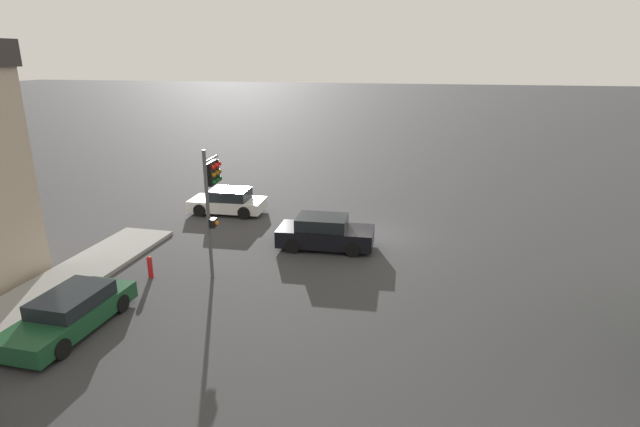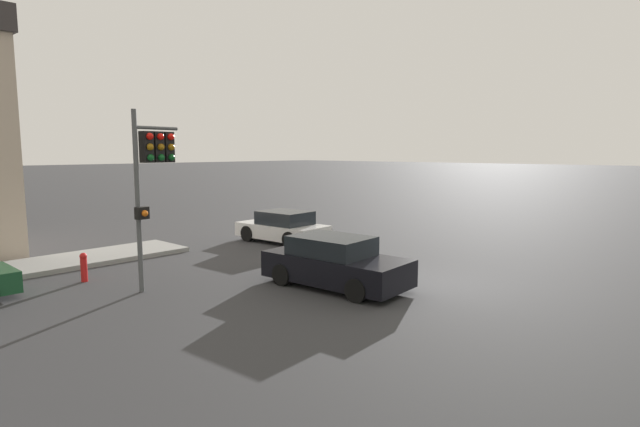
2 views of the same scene
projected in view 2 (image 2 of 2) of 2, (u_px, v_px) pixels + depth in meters
ground_plane at (430, 284)px, 15.33m from camera, size 300.00×300.00×0.00m
traffic_signal at (152, 163)px, 14.41m from camera, size 0.66×1.58×5.23m
crossing_car_0 at (283, 227)px, 22.38m from camera, size 4.28×2.21×1.41m
crossing_car_1 at (335, 263)px, 14.99m from camera, size 4.54×2.24×1.52m
fire_hydrant at (84, 266)px, 15.58m from camera, size 0.22×0.22×0.92m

